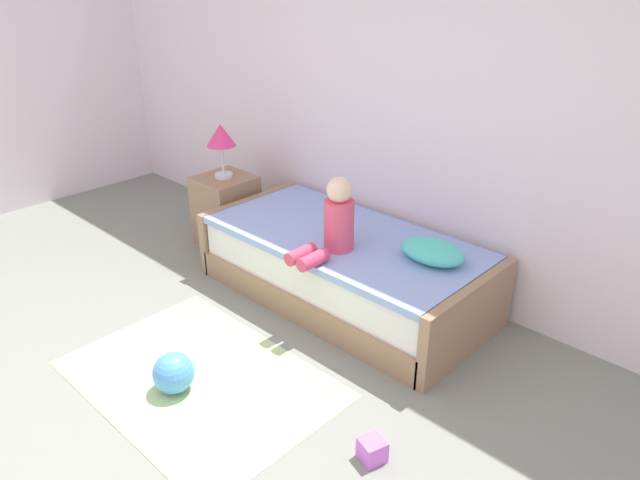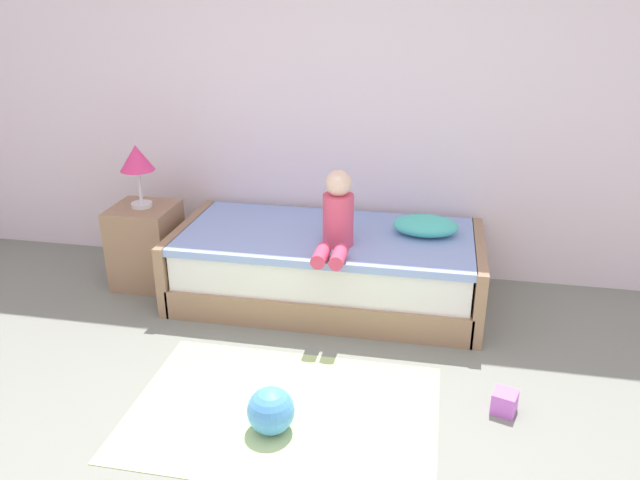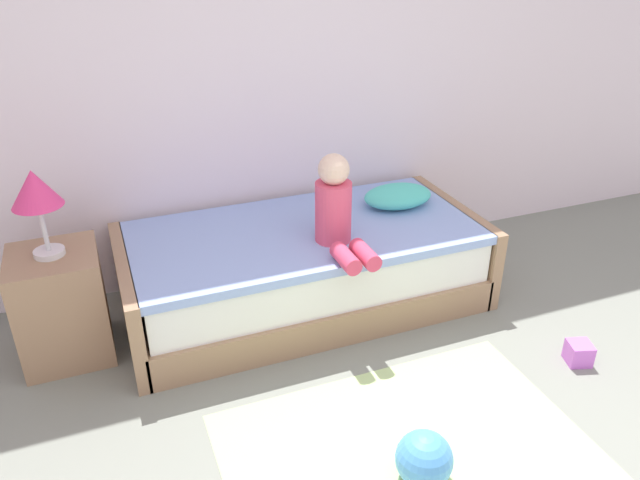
{
  "view_description": "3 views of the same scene",
  "coord_description": "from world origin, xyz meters",
  "px_view_note": "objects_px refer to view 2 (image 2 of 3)",
  "views": [
    {
      "loc": [
        2.35,
        -0.85,
        2.27
      ],
      "look_at": [
        -0.12,
        1.75,
        0.55
      ],
      "focal_mm": 33.35,
      "sensor_mm": 36.0,
      "label": 1
    },
    {
      "loc": [
        0.59,
        -1.87,
        2.07
      ],
      "look_at": [
        -0.12,
        1.75,
        0.55
      ],
      "focal_mm": 34.77,
      "sensor_mm": 36.0,
      "label": 2
    },
    {
      "loc": [
        -1.19,
        -0.96,
        2.06
      ],
      "look_at": [
        -0.12,
        1.75,
        0.55
      ],
      "focal_mm": 34.12,
      "sensor_mm": 36.0,
      "label": 3
    }
  ],
  "objects_px": {
    "bed": "(327,267)",
    "table_lamp": "(137,161)",
    "toy_ball": "(271,411)",
    "pillow": "(425,226)",
    "child_figure": "(337,217)",
    "nightstand": "(147,245)",
    "toy_block": "(505,402)"
  },
  "relations": [
    {
      "from": "bed",
      "to": "table_lamp",
      "type": "bearing_deg",
      "value": 179.93
    },
    {
      "from": "table_lamp",
      "to": "toy_ball",
      "type": "relative_size",
      "value": 1.88
    },
    {
      "from": "pillow",
      "to": "child_figure",
      "type": "bearing_deg",
      "value": -149.3
    },
    {
      "from": "nightstand",
      "to": "toy_block",
      "type": "xyz_separation_m",
      "value": [
        2.49,
        -1.08,
        -0.24
      ]
    },
    {
      "from": "nightstand",
      "to": "table_lamp",
      "type": "height_order",
      "value": "table_lamp"
    },
    {
      "from": "table_lamp",
      "to": "toy_block",
      "type": "bearing_deg",
      "value": -23.35
    },
    {
      "from": "bed",
      "to": "nightstand",
      "type": "height_order",
      "value": "nightstand"
    },
    {
      "from": "bed",
      "to": "toy_ball",
      "type": "height_order",
      "value": "bed"
    },
    {
      "from": "nightstand",
      "to": "child_figure",
      "type": "bearing_deg",
      "value": -8.98
    },
    {
      "from": "nightstand",
      "to": "child_figure",
      "type": "distance_m",
      "value": 1.53
    },
    {
      "from": "nightstand",
      "to": "pillow",
      "type": "xyz_separation_m",
      "value": [
        2.01,
        0.1,
        0.26
      ]
    },
    {
      "from": "nightstand",
      "to": "toy_ball",
      "type": "distance_m",
      "value": 1.98
    },
    {
      "from": "pillow",
      "to": "toy_block",
      "type": "distance_m",
      "value": 1.37
    },
    {
      "from": "bed",
      "to": "child_figure",
      "type": "bearing_deg",
      "value": -65.2
    },
    {
      "from": "nightstand",
      "to": "pillow",
      "type": "bearing_deg",
      "value": 2.81
    },
    {
      "from": "nightstand",
      "to": "toy_ball",
      "type": "xyz_separation_m",
      "value": [
        1.34,
        -1.45,
        -0.18
      ]
    },
    {
      "from": "toy_ball",
      "to": "bed",
      "type": "bearing_deg",
      "value": 89.44
    },
    {
      "from": "nightstand",
      "to": "pillow",
      "type": "distance_m",
      "value": 2.03
    },
    {
      "from": "nightstand",
      "to": "child_figure",
      "type": "height_order",
      "value": "child_figure"
    },
    {
      "from": "toy_block",
      "to": "bed",
      "type": "bearing_deg",
      "value": 136.76
    },
    {
      "from": "table_lamp",
      "to": "child_figure",
      "type": "height_order",
      "value": "table_lamp"
    },
    {
      "from": "toy_block",
      "to": "nightstand",
      "type": "bearing_deg",
      "value": 156.65
    },
    {
      "from": "child_figure",
      "to": "bed",
      "type": "bearing_deg",
      "value": 114.8
    },
    {
      "from": "bed",
      "to": "child_figure",
      "type": "distance_m",
      "value": 0.52
    },
    {
      "from": "toy_ball",
      "to": "toy_block",
      "type": "bearing_deg",
      "value": 18.0
    },
    {
      "from": "table_lamp",
      "to": "child_figure",
      "type": "relative_size",
      "value": 0.88
    },
    {
      "from": "bed",
      "to": "toy_ball",
      "type": "bearing_deg",
      "value": -90.56
    },
    {
      "from": "table_lamp",
      "to": "child_figure",
      "type": "xyz_separation_m",
      "value": [
        1.46,
        -0.23,
        -0.23
      ]
    },
    {
      "from": "pillow",
      "to": "toy_ball",
      "type": "relative_size",
      "value": 1.84
    },
    {
      "from": "child_figure",
      "to": "nightstand",
      "type": "bearing_deg",
      "value": 171.02
    },
    {
      "from": "nightstand",
      "to": "toy_ball",
      "type": "height_order",
      "value": "nightstand"
    },
    {
      "from": "bed",
      "to": "pillow",
      "type": "height_order",
      "value": "pillow"
    }
  ]
}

